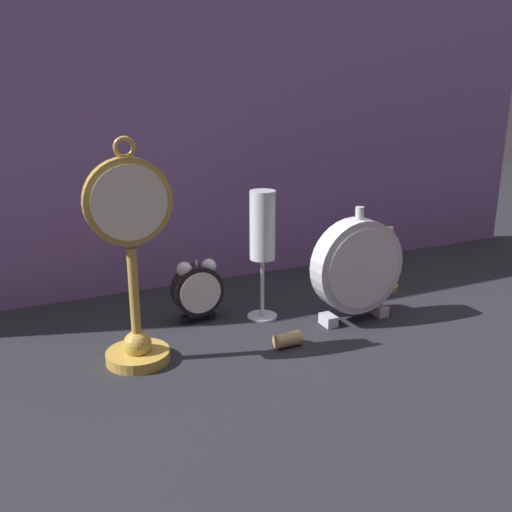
{
  "coord_description": "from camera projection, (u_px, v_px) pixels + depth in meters",
  "views": [
    {
      "loc": [
        -0.38,
        -0.73,
        0.39
      ],
      "look_at": [
        0.0,
        0.08,
        0.12
      ],
      "focal_mm": 40.0,
      "sensor_mm": 36.0,
      "label": 1
    }
  ],
  "objects": [
    {
      "name": "ground_plane",
      "position": [
        277.0,
        341.0,
        0.9
      ],
      "size": [
        4.0,
        4.0,
        0.0
      ],
      "primitive_type": "plane",
      "color": "#232328"
    },
    {
      "name": "fabric_backdrop_drape",
      "position": [
        201.0,
        86.0,
        1.07
      ],
      "size": [
        1.61,
        0.01,
        0.77
      ],
      "primitive_type": "cube",
      "color": "#8460A8",
      "rests_on": "ground_plane"
    },
    {
      "name": "pocket_watch_on_stand",
      "position": [
        132.0,
        267.0,
        0.79
      ],
      "size": [
        0.12,
        0.09,
        0.32
      ],
      "color": "gold",
      "rests_on": "ground_plane"
    },
    {
      "name": "alarm_clock_twin_bell",
      "position": [
        197.0,
        288.0,
        0.96
      ],
      "size": [
        0.09,
        0.03,
        0.11
      ],
      "color": "black",
      "rests_on": "ground_plane"
    },
    {
      "name": "mantel_clock_silver",
      "position": [
        357.0,
        267.0,
        0.95
      ],
      "size": [
        0.16,
        0.04,
        0.2
      ],
      "color": "silver",
      "rests_on": "ground_plane"
    },
    {
      "name": "champagne_flute",
      "position": [
        262.0,
        234.0,
        0.95
      ],
      "size": [
        0.05,
        0.05,
        0.22
      ],
      "color": "silver",
      "rests_on": "ground_plane"
    },
    {
      "name": "brass_candlestick",
      "position": [
        387.0,
        270.0,
        1.11
      ],
      "size": [
        0.05,
        0.05,
        0.13
      ],
      "color": "gold",
      "rests_on": "ground_plane"
    },
    {
      "name": "wine_cork",
      "position": [
        288.0,
        340.0,
        0.88
      ],
      "size": [
        0.04,
        0.02,
        0.02
      ],
      "primitive_type": "cylinder",
      "rotation": [
        0.0,
        1.57,
        0.0
      ],
      "color": "tan",
      "rests_on": "ground_plane"
    }
  ]
}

